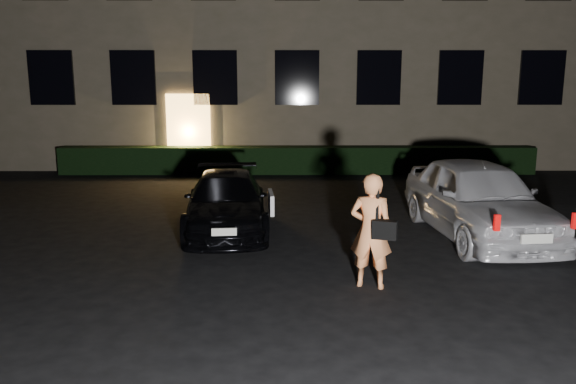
{
  "coord_description": "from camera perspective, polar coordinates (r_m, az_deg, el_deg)",
  "views": [
    {
      "loc": [
        -0.38,
        -7.24,
        2.88
      ],
      "look_at": [
        -0.34,
        2.0,
        1.06
      ],
      "focal_mm": 35.0,
      "sensor_mm": 36.0,
      "label": 1
    }
  ],
  "objects": [
    {
      "name": "man",
      "position": [
        7.97,
        8.47,
        -3.9
      ],
      "size": [
        0.69,
        0.57,
        1.65
      ],
      "rotation": [
        0.0,
        0.0,
        2.83
      ],
      "color": "#FF9859",
      "rests_on": "ground"
    },
    {
      "name": "ground",
      "position": [
        7.8,
        2.59,
        -10.53
      ],
      "size": [
        80.0,
        80.0,
        0.0
      ],
      "primitive_type": "plane",
      "color": "black",
      "rests_on": "ground"
    },
    {
      "name": "hatch",
      "position": [
        11.06,
        18.7,
        -0.61
      ],
      "size": [
        2.12,
        4.48,
        1.48
      ],
      "rotation": [
        0.0,
        0.0,
        0.09
      ],
      "color": "silver",
      "rests_on": "ground"
    },
    {
      "name": "sedan",
      "position": [
        11.09,
        -6.27,
        -1.01
      ],
      "size": [
        1.9,
        4.0,
        1.11
      ],
      "rotation": [
        0.0,
        0.0,
        0.08
      ],
      "color": "black",
      "rests_on": "ground"
    },
    {
      "name": "hedge",
      "position": [
        17.91,
        0.93,
        3.26
      ],
      "size": [
        15.0,
        0.7,
        0.85
      ],
      "primitive_type": "cube",
      "color": "black",
      "rests_on": "ground"
    }
  ]
}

